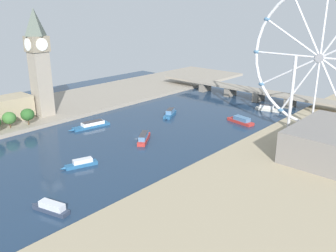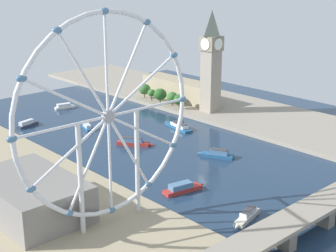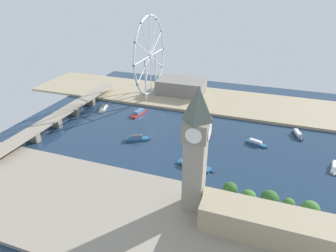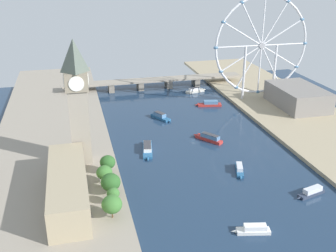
{
  "view_description": "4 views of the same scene",
  "coord_description": "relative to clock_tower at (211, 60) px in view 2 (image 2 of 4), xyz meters",
  "views": [
    {
      "loc": [
        185.99,
        -170.7,
        91.82
      ],
      "look_at": [
        17.62,
        15.54,
        7.56
      ],
      "focal_mm": 38.78,
      "sensor_mm": 36.0,
      "label": 1
    },
    {
      "loc": [
        231.22,
        273.37,
        125.18
      ],
      "look_at": [
        -20.68,
        -1.77,
        8.19
      ],
      "focal_mm": 54.99,
      "sensor_mm": 36.0,
      "label": 2
    },
    {
      "loc": [
        -234.3,
        -54.4,
        140.29
      ],
      "look_at": [
        13.4,
        31.36,
        6.0
      ],
      "focal_mm": 29.98,
      "sensor_mm": 36.0,
      "label": 3
    },
    {
      "loc": [
        -92.23,
        -287.65,
        134.27
      ],
      "look_at": [
        -24.8,
        -14.08,
        20.46
      ],
      "focal_mm": 43.34,
      "sensor_mm": 36.0,
      "label": 4
    }
  ],
  "objects": [
    {
      "name": "ground_plane",
      "position": [
        89.32,
        22.3,
        -48.02
      ],
      "size": [
        392.56,
        392.56,
        0.0
      ],
      "primitive_type": "plane",
      "color": "#1E334C"
    },
    {
      "name": "riverbank_left",
      "position": [
        -21.96,
        22.3,
        -46.52
      ],
      "size": [
        90.0,
        520.0,
        3.0
      ],
      "primitive_type": "cube",
      "color": "gray",
      "rests_on": "ground_plane"
    },
    {
      "name": "riverbank_right",
      "position": [
        200.6,
        22.3,
        -46.52
      ],
      "size": [
        90.0,
        520.0,
        3.0
      ],
      "primitive_type": "cube",
      "color": "tan",
      "rests_on": "ground_plane"
    },
    {
      "name": "clock_tower",
      "position": [
        0.0,
        0.0,
        0.0
      ],
      "size": [
        16.09,
        16.09,
        86.72
      ],
      "color": "gray",
      "rests_on": "riverbank_left"
    },
    {
      "name": "parliament_block",
      "position": [
        -10.4,
        -49.48,
        -35.88
      ],
      "size": [
        22.0,
        82.95,
        18.28
      ],
      "primitive_type": "cube",
      "color": "tan",
      "rests_on": "riverbank_left"
    },
    {
      "name": "tree_row_embankment",
      "position": [
        13.82,
        -48.96,
        -36.83
      ],
      "size": [
        13.92,
        62.2,
        13.62
      ],
      "color": "#513823",
      "rests_on": "riverbank_left"
    },
    {
      "name": "ferris_wheel",
      "position": [
        185.15,
        106.21,
        8.67
      ],
      "size": [
        101.7,
        3.2,
        104.44
      ],
      "color": "silver",
      "rests_on": "riverbank_right"
    },
    {
      "name": "riverside_hall",
      "position": [
        210.67,
        71.52,
        -35.43
      ],
      "size": [
        40.44,
        63.52,
        19.18
      ],
      "primitive_type": "cube",
      "color": "gray",
      "rests_on": "riverbank_right"
    },
    {
      "name": "river_bridge",
      "position": [
        89.32,
        174.11,
        -39.79
      ],
      "size": [
        204.56,
        17.03,
        11.0
      ],
      "color": "gray",
      "rests_on": "ground_plane"
    },
    {
      "name": "tour_boat_0",
      "position": [
        104.27,
        -36.72,
        -46.12
      ],
      "size": [
        10.43,
        22.28,
        4.68
      ],
      "rotation": [
        0.0,
        0.0,
        4.39
      ],
      "color": "#235684",
      "rests_on": "ground_plane"
    },
    {
      "name": "tour_boat_1",
      "position": [
        49.14,
        11.76,
        -46.07
      ],
      "size": [
        12.22,
        35.02,
        4.82
      ],
      "rotation": [
        0.0,
        0.0,
        4.53
      ],
      "color": "#235684",
      "rests_on": "ground_plane"
    },
    {
      "name": "tour_boat_2",
      "position": [
        74.29,
        76.4,
        -45.7
      ],
      "size": [
        15.51,
        25.25,
        5.87
      ],
      "rotation": [
        0.0,
        0.0,
        5.18
      ],
      "color": "#235684",
      "rests_on": "ground_plane"
    },
    {
      "name": "tour_boat_3",
      "position": [
        101.15,
        18.82,
        -45.55
      ],
      "size": [
        19.46,
        25.04,
        5.93
      ],
      "rotation": [
        0.0,
        0.0,
        2.19
      ],
      "color": "#B22D28",
      "rests_on": "ground_plane"
    },
    {
      "name": "tour_boat_4",
      "position": [
        84.43,
        -101.72,
        -46.0
      ],
      "size": [
        21.37,
        9.07,
        4.8
      ],
      "rotation": [
        0.0,
        0.0,
        2.93
      ],
      "color": "white",
      "rests_on": "ground_plane"
    },
    {
      "name": "tour_boat_5",
      "position": [
        130.34,
        147.73,
        -45.84
      ],
      "size": [
        25.47,
        10.25,
        5.52
      ],
      "rotation": [
        0.0,
        0.0,
        0.26
      ],
      "color": "beige",
      "rests_on": "ground_plane"
    },
    {
      "name": "tour_boat_6",
      "position": [
        135.68,
        -75.39,
        -45.88
      ],
      "size": [
        22.3,
        9.74,
        5.04
      ],
      "rotation": [
        0.0,
        0.0,
        3.41
      ],
      "color": "#2D384C",
      "rests_on": "ground_plane"
    },
    {
      "name": "tour_boat_7",
      "position": [
        130.41,
        100.26,
        -45.84
      ],
      "size": [
        27.77,
        11.15,
        5.38
      ],
      "rotation": [
        0.0,
        0.0,
        2.95
      ],
      "color": "#B22D28",
      "rests_on": "ground_plane"
    }
  ]
}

